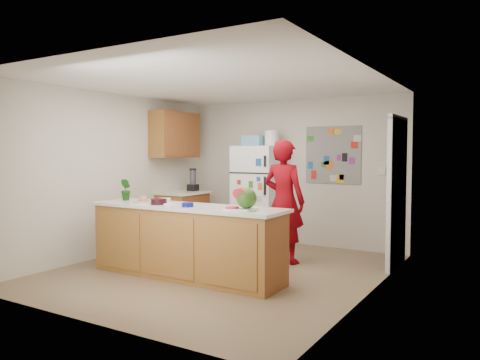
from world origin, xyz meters
The scene contains 26 objects.
floor centered at (0.00, 0.00, -0.01)m, with size 4.00×4.50×0.02m, color brown.
wall_back centered at (0.00, 2.26, 1.25)m, with size 4.00×0.02×2.50m, color beige.
wall_left centered at (-2.01, 0.00, 1.25)m, with size 0.02×4.50×2.50m, color beige.
wall_right centered at (2.01, 0.00, 1.25)m, with size 0.02×4.50×2.50m, color beige.
ceiling centered at (0.00, 0.00, 2.51)m, with size 4.00×4.50×0.02m, color white.
doorway centered at (1.99, 1.45, 1.02)m, with size 0.03×0.85×2.04m, color black.
peninsula_base centered at (-0.20, -0.50, 0.44)m, with size 2.60×0.62×0.88m, color brown.
peninsula_top centered at (-0.20, -0.50, 0.90)m, with size 2.68×0.70×0.04m, color silver.
side_counter_base centered at (-1.69, 1.35, 0.43)m, with size 0.60×0.80×0.86m, color brown.
side_counter_top centered at (-1.69, 1.35, 0.88)m, with size 0.64×0.84×0.04m, color silver.
upper_cabinets centered at (-1.82, 1.30, 1.90)m, with size 0.35×1.00×0.80m, color brown.
refrigerator centered at (-0.45, 1.88, 0.85)m, with size 0.75×0.70×1.70m, color silver.
fridge_top_bin centered at (-0.55, 1.88, 1.79)m, with size 0.35×0.28×0.18m, color #5999B2.
photo_collage centered at (0.75, 2.24, 1.55)m, with size 0.95×0.01×0.95m, color slate.
person centered at (0.51, 0.88, 0.89)m, with size 0.65×0.42×1.77m, color #70030B.
blender_appliance centered at (-1.64, 1.58, 1.09)m, with size 0.12×0.12×0.38m, color black.
cutting_board centered at (0.63, -0.52, 0.93)m, with size 0.37×0.28×0.01m, color white.
watermelon centered at (0.69, -0.50, 1.05)m, with size 0.24×0.24×0.24m, color #175411.
watermelon_slice centered at (0.54, -0.57, 0.94)m, with size 0.16×0.16×0.02m, color red.
cherry_bowl centered at (-0.56, -0.60, 0.96)m, with size 0.20×0.20×0.07m, color black.
white_bowl centered at (-0.62, -0.41, 0.95)m, with size 0.17×0.17×0.06m, color white.
cobalt_bowl centered at (-0.07, -0.63, 0.95)m, with size 0.14×0.14×0.05m, color #080F67.
plate centered at (-0.91, -0.50, 0.93)m, with size 0.28×0.28×0.02m, color #B6AF8E.
paper_towel centered at (-0.44, -0.55, 0.93)m, with size 0.17×0.15×0.02m, color white.
keys centered at (0.85, -0.63, 0.93)m, with size 0.09×0.04×0.01m, color gray.
potted_plant centered at (-1.28, -0.45, 1.07)m, with size 0.17×0.13×0.30m, color #0D3E11.
Camera 1 is at (3.43, -5.18, 1.58)m, focal length 35.00 mm.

